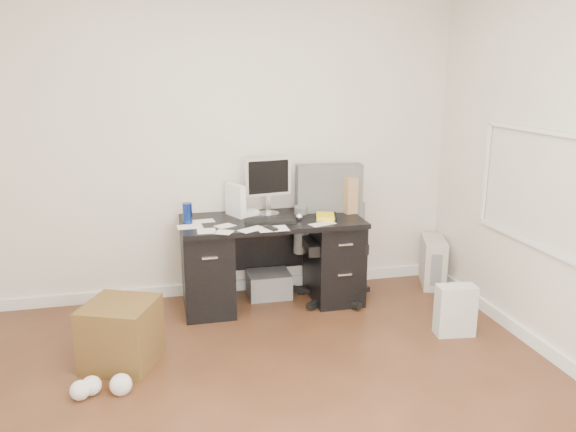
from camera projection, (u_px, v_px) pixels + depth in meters
name	position (u px, v px, depth m)	size (l,w,h in m)	color
ground	(279.00, 418.00, 3.26)	(4.00, 4.00, 0.00)	#412514
room_shell	(282.00, 130.00, 2.87)	(4.02, 4.02, 2.71)	silver
desk	(272.00, 259.00, 4.78)	(1.50, 0.70, 0.75)	black
loose_papers	(249.00, 222.00, 4.60)	(1.10, 0.60, 0.00)	silver
lcd_monitor	(268.00, 186.00, 4.75)	(0.40, 0.23, 0.51)	silver
keyboard	(270.00, 221.00, 4.58)	(0.41, 0.14, 0.02)	black
computer_mouse	(299.00, 217.00, 4.64)	(0.06, 0.06, 0.06)	silver
travel_mug	(188.00, 213.00, 4.52)	(0.08, 0.08, 0.17)	navy
white_binder	(235.00, 200.00, 4.74)	(0.11, 0.24, 0.28)	white
magazine_file	(346.00, 194.00, 4.92)	(0.13, 0.27, 0.31)	#967448
pen_cup	(312.00, 196.00, 4.98)	(0.10, 0.10, 0.24)	#582E19
yellow_book	(326.00, 217.00, 4.69)	(0.16, 0.20, 0.04)	yellow
paper_remote	(273.00, 228.00, 4.39)	(0.24, 0.19, 0.02)	silver
office_chair	(333.00, 235.00, 4.82)	(0.66, 0.66, 1.16)	#535552
pc_tower	(433.00, 262.00, 5.24)	(0.20, 0.45, 0.45)	#B0AB9E
shopping_bag	(455.00, 310.00, 4.24)	(0.29, 0.21, 0.39)	silver
wicker_basket	(121.00, 334.00, 3.81)	(0.44, 0.44, 0.44)	#453014
desk_printer	(269.00, 284.00, 4.99)	(0.37, 0.30, 0.22)	slate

